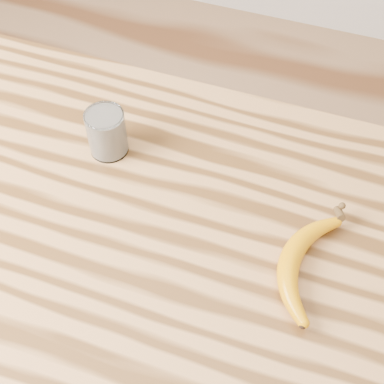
% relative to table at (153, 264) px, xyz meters
% --- Properties ---
extents(room, '(4.04, 4.04, 2.70)m').
position_rel_table_xyz_m(room, '(0.00, 0.00, 0.58)').
color(room, '#99734E').
rests_on(room, ground).
extents(table, '(1.20, 0.80, 0.90)m').
position_rel_table_xyz_m(table, '(0.00, 0.00, 0.00)').
color(table, '#B48048').
rests_on(table, ground).
extents(smoothie_glass, '(0.08, 0.08, 0.10)m').
position_rel_table_xyz_m(smoothie_glass, '(-0.15, 0.15, 0.18)').
color(smoothie_glass, white).
rests_on(smoothie_glass, table).
extents(banana, '(0.13, 0.31, 0.04)m').
position_rel_table_xyz_m(banana, '(0.25, 0.01, 0.15)').
color(banana, orange).
rests_on(banana, table).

